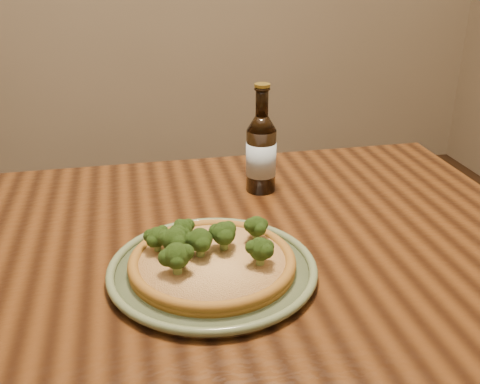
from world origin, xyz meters
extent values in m
cube|color=#49260F|center=(0.00, 0.10, 0.73)|extent=(1.60, 0.90, 0.04)
cylinder|color=#49260F|center=(0.73, 0.48, 0.35)|extent=(0.07, 0.07, 0.71)
cylinder|color=#667551|center=(0.17, 0.03, 0.76)|extent=(0.30, 0.30, 0.01)
torus|color=#667551|center=(0.17, 0.03, 0.76)|extent=(0.33, 0.33, 0.01)
torus|color=#667551|center=(0.17, 0.03, 0.76)|extent=(0.26, 0.26, 0.01)
cylinder|color=#986622|center=(0.17, 0.03, 0.77)|extent=(0.26, 0.26, 0.01)
torus|color=#986622|center=(0.17, 0.03, 0.78)|extent=(0.26, 0.26, 0.02)
cylinder|color=#E2D28A|center=(0.17, 0.03, 0.78)|extent=(0.23, 0.23, 0.01)
sphere|color=#34541A|center=(0.26, 0.08, 0.80)|extent=(0.04, 0.04, 0.03)
sphere|color=#34541A|center=(0.09, 0.08, 0.80)|extent=(0.05, 0.05, 0.03)
sphere|color=#34541A|center=(0.24, 0.00, 0.81)|extent=(0.04, 0.04, 0.04)
sphere|color=#34541A|center=(0.20, 0.06, 0.81)|extent=(0.04, 0.04, 0.04)
sphere|color=#34541A|center=(0.16, 0.05, 0.81)|extent=(0.05, 0.05, 0.04)
sphere|color=#34541A|center=(0.14, 0.10, 0.80)|extent=(0.04, 0.04, 0.03)
sphere|color=#34541A|center=(0.12, 0.06, 0.81)|extent=(0.06, 0.06, 0.04)
sphere|color=#34541A|center=(0.12, 0.01, 0.81)|extent=(0.05, 0.05, 0.04)
cylinder|color=black|center=(0.33, 0.34, 0.82)|extent=(0.06, 0.06, 0.13)
cone|color=black|center=(0.33, 0.34, 0.90)|extent=(0.06, 0.06, 0.03)
cylinder|color=black|center=(0.33, 0.34, 0.94)|extent=(0.03, 0.03, 0.06)
torus|color=black|center=(0.33, 0.34, 0.97)|extent=(0.03, 0.03, 0.00)
cylinder|color=#A58C33|center=(0.33, 0.34, 0.98)|extent=(0.03, 0.03, 0.01)
cylinder|color=silver|center=(0.33, 0.34, 0.82)|extent=(0.06, 0.06, 0.07)
camera|label=1|loc=(0.06, -0.72, 1.24)|focal=42.00mm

